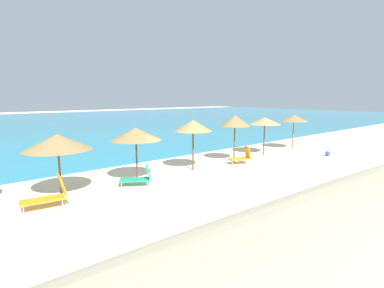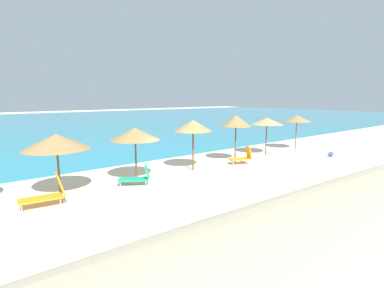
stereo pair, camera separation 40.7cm
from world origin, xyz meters
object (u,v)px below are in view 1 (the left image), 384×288
object	(u,v)px
beach_umbrella_5	(235,121)
lounge_chair_0	(139,177)
beach_umbrella_4	(193,126)
beach_umbrella_6	(265,121)
lounge_chair_2	(242,157)
beach_umbrella_7	(294,118)
lounge_chair_1	(49,195)
beach_umbrella_2	(58,142)
beach_umbrella_3	(136,134)
beach_ball	(328,154)

from	to	relation	value
beach_umbrella_5	lounge_chair_0	distance (m)	7.50
beach_umbrella_4	beach_umbrella_5	distance (m)	3.35
beach_umbrella_6	lounge_chair_2	bearing A→B (deg)	-165.06
beach_umbrella_4	beach_umbrella_7	size ratio (longest dim) A/B	1.06
beach_umbrella_4	lounge_chair_1	size ratio (longest dim) A/B	1.72
beach_umbrella_5	beach_umbrella_6	bearing A→B (deg)	4.62
beach_umbrella_4	beach_umbrella_6	bearing A→B (deg)	1.99
beach_umbrella_2	beach_umbrella_3	xyz separation A→B (m)	(3.53, 0.01, 0.04)
beach_umbrella_7	beach_ball	xyz separation A→B (m)	(-0.38, -3.03, -2.29)
beach_umbrella_5	beach_umbrella_7	size ratio (longest dim) A/B	1.10
beach_umbrella_4	lounge_chair_1	distance (m)	8.03
lounge_chair_0	lounge_chair_1	size ratio (longest dim) A/B	0.92
beach_umbrella_2	beach_umbrella_4	bearing A→B (deg)	-0.19
beach_umbrella_4	lounge_chair_2	size ratio (longest dim) A/B	2.02
beach_umbrella_7	beach_ball	size ratio (longest dim) A/B	7.80
beach_umbrella_3	beach_ball	distance (m)	13.90
beach_umbrella_4	lounge_chair_2	bearing A→B (deg)	-11.02
beach_umbrella_4	beach_ball	world-z (taller)	beach_umbrella_4
beach_umbrella_6	lounge_chair_1	size ratio (longest dim) A/B	1.61
beach_umbrella_3	beach_umbrella_4	bearing A→B (deg)	-0.58
beach_umbrella_6	lounge_chair_1	distance (m)	14.63
lounge_chair_1	beach_umbrella_3	bearing A→B (deg)	-71.46
beach_umbrella_2	lounge_chair_2	bearing A→B (deg)	-3.75
beach_umbrella_5	lounge_chair_0	world-z (taller)	beach_umbrella_5
beach_umbrella_5	beach_ball	xyz separation A→B (m)	(6.55, -2.85, -2.47)
beach_umbrella_5	lounge_chair_0	xyz separation A→B (m)	(-7.13, -0.58, -2.24)
lounge_chair_0	beach_ball	bearing A→B (deg)	-68.23
lounge_chair_0	beach_umbrella_2	bearing A→B (deg)	110.12
beach_umbrella_6	lounge_chair_0	world-z (taller)	beach_umbrella_6
beach_ball	beach_umbrella_4	bearing A→B (deg)	163.71
beach_umbrella_5	lounge_chair_1	distance (m)	11.30
beach_umbrella_5	beach_umbrella_2	bearing A→B (deg)	179.65
beach_umbrella_2	lounge_chair_0	world-z (taller)	beach_umbrella_2
beach_umbrella_5	beach_umbrella_7	xyz separation A→B (m)	(6.93, 0.17, -0.18)
lounge_chair_0	beach_ball	distance (m)	13.87
beach_umbrella_7	lounge_chair_2	xyz separation A→B (m)	(-6.89, -0.79, -2.00)
lounge_chair_1	beach_umbrella_7	bearing A→B (deg)	-80.70
beach_umbrella_5	beach_umbrella_6	distance (m)	3.41
beach_umbrella_2	beach_umbrella_5	bearing A→B (deg)	-0.35
beach_umbrella_6	lounge_chair_2	size ratio (longest dim) A/B	1.88
beach_umbrella_7	lounge_chair_2	bearing A→B (deg)	-173.42
beach_ball	lounge_chair_0	bearing A→B (deg)	170.55
beach_umbrella_4	beach_umbrella_5	bearing A→B (deg)	-0.68
beach_umbrella_7	lounge_chair_0	world-z (taller)	beach_umbrella_7
beach_umbrella_5	lounge_chair_2	distance (m)	2.27
beach_umbrella_5	lounge_chair_1	world-z (taller)	beach_umbrella_5
lounge_chair_1	lounge_chair_2	size ratio (longest dim) A/B	1.17
beach_umbrella_4	beach_ball	bearing A→B (deg)	-16.29
lounge_chair_2	beach_ball	bearing A→B (deg)	-86.65
beach_umbrella_3	beach_umbrella_6	distance (m)	10.26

